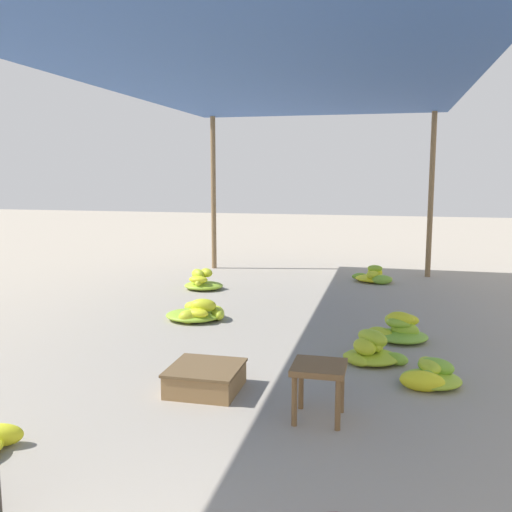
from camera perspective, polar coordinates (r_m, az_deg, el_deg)
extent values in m
cylinder|color=olive|center=(9.40, -4.27, 6.24)|extent=(0.08, 0.08, 2.47)
cylinder|color=olive|center=(8.99, 17.10, 5.80)|extent=(0.08, 0.08, 2.47)
cube|color=#33569E|center=(5.48, 1.34, 17.89)|extent=(3.82, 7.75, 0.04)
cube|color=brown|center=(3.74, 6.33, -11.00)|extent=(0.34, 0.34, 0.04)
cylinder|color=brown|center=(3.70, 3.85, -14.25)|extent=(0.04, 0.04, 0.33)
cylinder|color=brown|center=(3.67, 8.19, -14.52)|extent=(0.04, 0.04, 0.33)
cylinder|color=brown|center=(3.95, 4.52, -12.76)|extent=(0.04, 0.04, 0.33)
cylinder|color=brown|center=(3.92, 8.56, -12.99)|extent=(0.04, 0.04, 0.33)
ellipsoid|color=yellow|center=(6.15, -5.31, -4.95)|extent=(0.30, 0.19, 0.15)
ellipsoid|color=#B8CE2B|center=(6.22, -3.88, -5.70)|extent=(0.27, 0.35, 0.15)
ellipsoid|color=#B8CE2B|center=(6.47, -6.01, -5.17)|extent=(0.35, 0.24, 0.15)
ellipsoid|color=yellow|center=(6.07, -5.89, -5.70)|extent=(0.27, 0.19, 0.10)
ellipsoid|color=#C7D429|center=(6.08, -6.73, -6.04)|extent=(0.27, 0.26, 0.15)
ellipsoid|color=#C6D429|center=(6.40, -5.39, -5.09)|extent=(0.34, 0.18, 0.12)
ellipsoid|color=#97C131|center=(6.24, -6.27, -5.90)|extent=(0.61, 0.53, 0.10)
ellipsoid|color=#C1D12A|center=(7.85, -6.05, -2.41)|extent=(0.26, 0.26, 0.10)
ellipsoid|color=yellow|center=(7.69, -5.79, -2.36)|extent=(0.27, 0.17, 0.10)
ellipsoid|color=#C1D22A|center=(7.76, -5.76, -2.54)|extent=(0.22, 0.35, 0.13)
ellipsoid|color=#C9D528|center=(7.80, -4.99, -1.68)|extent=(0.25, 0.24, 0.12)
ellipsoid|color=#BACF2B|center=(7.80, -5.83, -1.83)|extent=(0.27, 0.26, 0.15)
ellipsoid|color=#AFCA2D|center=(7.85, -5.81, -2.46)|extent=(0.24, 0.22, 0.13)
ellipsoid|color=#9AC230|center=(7.82, -5.25, -2.96)|extent=(0.53, 0.47, 0.10)
ellipsoid|color=#82B835|center=(4.60, 17.55, -10.50)|extent=(0.31, 0.23, 0.13)
ellipsoid|color=#B7CE2B|center=(4.59, 16.97, -10.41)|extent=(0.22, 0.33, 0.10)
ellipsoid|color=#85B934|center=(4.49, 16.90, -11.71)|extent=(0.21, 0.30, 0.14)
ellipsoid|color=yellow|center=(4.43, 16.28, -11.92)|extent=(0.33, 0.18, 0.15)
ellipsoid|color=#A4C62F|center=(4.56, 17.11, -11.69)|extent=(0.45, 0.39, 0.10)
ellipsoid|color=#AECA2D|center=(4.90, 11.58, -8.03)|extent=(0.32, 0.30, 0.14)
ellipsoid|color=#97C131|center=(4.99, 11.81, -8.49)|extent=(0.26, 0.23, 0.11)
ellipsoid|color=#89BB34|center=(4.94, 13.83, -9.95)|extent=(0.25, 0.22, 0.10)
ellipsoid|color=#C1D12A|center=(4.91, 11.95, -8.71)|extent=(0.15, 0.22, 0.10)
ellipsoid|color=#C4D329|center=(4.86, 10.80, -8.92)|extent=(0.26, 0.26, 0.14)
ellipsoid|color=#B4CC2C|center=(4.87, 9.93, -10.12)|extent=(0.29, 0.29, 0.10)
ellipsoid|color=#AECA2D|center=(4.95, 11.51, -9.86)|extent=(0.46, 0.40, 0.10)
ellipsoid|color=#98C131|center=(5.60, 14.66, -7.19)|extent=(0.27, 0.16, 0.15)
ellipsoid|color=yellow|center=(5.58, 14.31, -6.07)|extent=(0.31, 0.26, 0.13)
ellipsoid|color=#B3CC2C|center=(5.64, 13.53, -6.32)|extent=(0.22, 0.25, 0.13)
ellipsoid|color=#90BE32|center=(5.56, 14.11, -6.49)|extent=(0.25, 0.18, 0.10)
ellipsoid|color=yellow|center=(5.65, 14.43, -6.18)|extent=(0.32, 0.17, 0.13)
ellipsoid|color=#BDD02A|center=(5.58, 12.32, -7.61)|extent=(0.31, 0.26, 0.13)
ellipsoid|color=#80B835|center=(5.61, 14.28, -7.75)|extent=(0.50, 0.44, 0.10)
ellipsoid|color=#7FB735|center=(8.57, 10.32, -2.00)|extent=(0.26, 0.21, 0.10)
ellipsoid|color=#81B835|center=(8.31, 12.49, -2.33)|extent=(0.31, 0.21, 0.13)
ellipsoid|color=#CAD528|center=(8.34, 11.58, -1.86)|extent=(0.25, 0.26, 0.12)
ellipsoid|color=yellow|center=(8.50, 11.81, -1.63)|extent=(0.23, 0.14, 0.15)
ellipsoid|color=#98C131|center=(8.45, 11.82, -1.22)|extent=(0.22, 0.11, 0.10)
ellipsoid|color=yellow|center=(8.43, 11.88, -1.97)|extent=(0.30, 0.32, 0.12)
ellipsoid|color=#BED02A|center=(8.65, 11.46, -1.86)|extent=(0.20, 0.31, 0.09)
ellipsoid|color=yellow|center=(8.49, 11.69, -2.19)|extent=(0.54, 0.47, 0.10)
cube|color=olive|center=(4.28, -5.08, -12.22)|extent=(0.49, 0.49, 0.17)
cube|color=brown|center=(4.25, -5.10, -11.05)|extent=(0.51, 0.51, 0.02)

